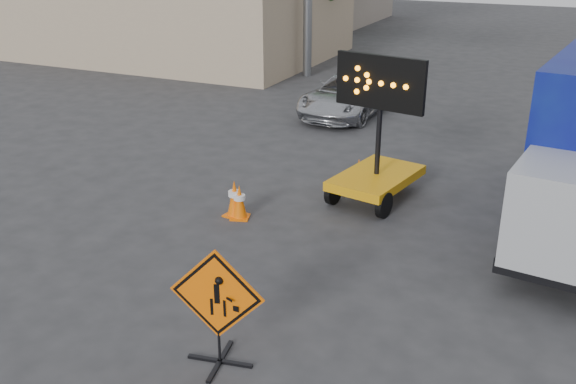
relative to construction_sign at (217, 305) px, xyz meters
The scene contains 8 objects.
ground 0.94m from the construction_sign, 58.29° to the left, with size 100.00×100.00×0.00m, color #2D2D30.
storefront_left_near 24.47m from the construction_sign, 124.81° to the left, with size 14.00×10.00×4.00m, color tan.
construction_sign is the anchor object (origin of this frame).
arrow_board 6.60m from the construction_sign, 88.54° to the left, with size 2.03×2.49×3.24m.
pickup_truck 13.47m from the construction_sign, 102.26° to the left, with size 2.12×4.60×1.28m, color #B4B6BC.
cone_a 4.91m from the construction_sign, 115.54° to the left, with size 0.48×0.48×0.75m.
cone_b 5.02m from the construction_sign, 116.81° to the left, with size 0.47×0.47×0.81m.
cone_c 7.37m from the construction_sign, 93.84° to the left, with size 0.35×0.35×0.63m.
Camera 1 is at (3.95, -6.41, 5.65)m, focal length 40.00 mm.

